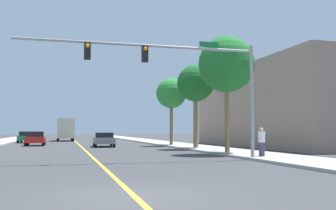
{
  "coord_description": "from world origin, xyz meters",
  "views": [
    {
      "loc": [
        -1.7,
        -9.6,
        1.61
      ],
      "look_at": [
        5.88,
        18.7,
        3.49
      ],
      "focal_mm": 41.78,
      "sensor_mm": 36.0,
      "label": 1
    }
  ],
  "objects_px": {
    "car_red": "(35,138)",
    "car_gray": "(104,139)",
    "delivery_truck": "(65,129)",
    "traffic_signal_mast": "(181,69)",
    "palm_far": "(171,94)",
    "palm_near": "(226,65)",
    "palm_mid": "(195,84)",
    "pedestrian": "(262,142)",
    "car_green": "(27,137)"
  },
  "relations": [
    {
      "from": "car_green",
      "to": "palm_mid",
      "type": "bearing_deg",
      "value": 127.65
    },
    {
      "from": "car_gray",
      "to": "delivery_truck",
      "type": "relative_size",
      "value": 0.65
    },
    {
      "from": "palm_far",
      "to": "car_gray",
      "type": "relative_size",
      "value": 1.45
    },
    {
      "from": "palm_near",
      "to": "car_gray",
      "type": "xyz_separation_m",
      "value": [
        -6.78,
        14.02,
        -5.28
      ]
    },
    {
      "from": "car_gray",
      "to": "delivery_truck",
      "type": "bearing_deg",
      "value": 101.35
    },
    {
      "from": "palm_mid",
      "to": "delivery_truck",
      "type": "distance_m",
      "value": 30.8
    },
    {
      "from": "pedestrian",
      "to": "car_green",
      "type": "bearing_deg",
      "value": -178.42
    },
    {
      "from": "palm_far",
      "to": "traffic_signal_mast",
      "type": "bearing_deg",
      "value": -103.94
    },
    {
      "from": "car_red",
      "to": "traffic_signal_mast",
      "type": "bearing_deg",
      "value": -69.22
    },
    {
      "from": "palm_far",
      "to": "car_red",
      "type": "height_order",
      "value": "palm_far"
    },
    {
      "from": "palm_near",
      "to": "delivery_truck",
      "type": "height_order",
      "value": "palm_near"
    },
    {
      "from": "traffic_signal_mast",
      "to": "car_gray",
      "type": "relative_size",
      "value": 2.69
    },
    {
      "from": "traffic_signal_mast",
      "to": "car_gray",
      "type": "height_order",
      "value": "traffic_signal_mast"
    },
    {
      "from": "traffic_signal_mast",
      "to": "palm_far",
      "type": "distance_m",
      "value": 19.37
    },
    {
      "from": "traffic_signal_mast",
      "to": "car_green",
      "type": "xyz_separation_m",
      "value": [
        -10.39,
        33.17,
        -4.08
      ]
    },
    {
      "from": "palm_mid",
      "to": "pedestrian",
      "type": "height_order",
      "value": "palm_mid"
    },
    {
      "from": "traffic_signal_mast",
      "to": "car_green",
      "type": "height_order",
      "value": "traffic_signal_mast"
    },
    {
      "from": "palm_near",
      "to": "pedestrian",
      "type": "relative_size",
      "value": 4.89
    },
    {
      "from": "traffic_signal_mast",
      "to": "pedestrian",
      "type": "bearing_deg",
      "value": 3.89
    },
    {
      "from": "traffic_signal_mast",
      "to": "car_red",
      "type": "bearing_deg",
      "value": 110.53
    },
    {
      "from": "traffic_signal_mast",
      "to": "palm_near",
      "type": "relative_size",
      "value": 1.61
    },
    {
      "from": "car_green",
      "to": "delivery_truck",
      "type": "bearing_deg",
      "value": -120.82
    },
    {
      "from": "traffic_signal_mast",
      "to": "car_red",
      "type": "xyz_separation_m",
      "value": [
        -8.72,
        23.28,
        -4.07
      ]
    },
    {
      "from": "car_gray",
      "to": "delivery_truck",
      "type": "height_order",
      "value": "delivery_truck"
    },
    {
      "from": "delivery_truck",
      "to": "car_green",
      "type": "bearing_deg",
      "value": -124.23
    },
    {
      "from": "car_gray",
      "to": "car_green",
      "type": "height_order",
      "value": "car_green"
    },
    {
      "from": "traffic_signal_mast",
      "to": "palm_far",
      "type": "relative_size",
      "value": 1.85
    },
    {
      "from": "car_gray",
      "to": "pedestrian",
      "type": "bearing_deg",
      "value": -67.13
    },
    {
      "from": "car_gray",
      "to": "palm_far",
      "type": "bearing_deg",
      "value": 2.72
    },
    {
      "from": "car_gray",
      "to": "pedestrian",
      "type": "xyz_separation_m",
      "value": [
        6.94,
        -18.4,
        0.21
      ]
    },
    {
      "from": "traffic_signal_mast",
      "to": "palm_far",
      "type": "height_order",
      "value": "palm_far"
    },
    {
      "from": "palm_mid",
      "to": "car_red",
      "type": "xyz_separation_m",
      "value": [
        -13.56,
        11.53,
        -4.76
      ]
    },
    {
      "from": "car_red",
      "to": "car_gray",
      "type": "xyz_separation_m",
      "value": [
        6.58,
        -4.55,
        -0.03
      ]
    },
    {
      "from": "traffic_signal_mast",
      "to": "delivery_truck",
      "type": "bearing_deg",
      "value": 97.94
    },
    {
      "from": "car_red",
      "to": "car_gray",
      "type": "height_order",
      "value": "car_red"
    },
    {
      "from": "palm_far",
      "to": "car_green",
      "type": "height_order",
      "value": "palm_far"
    },
    {
      "from": "traffic_signal_mast",
      "to": "car_green",
      "type": "distance_m",
      "value": 34.99
    },
    {
      "from": "traffic_signal_mast",
      "to": "pedestrian",
      "type": "xyz_separation_m",
      "value": [
        4.8,
        0.33,
        -3.89
      ]
    },
    {
      "from": "car_gray",
      "to": "pedestrian",
      "type": "height_order",
      "value": "pedestrian"
    },
    {
      "from": "palm_far",
      "to": "delivery_truck",
      "type": "bearing_deg",
      "value": 115.44
    },
    {
      "from": "traffic_signal_mast",
      "to": "delivery_truck",
      "type": "height_order",
      "value": "traffic_signal_mast"
    },
    {
      "from": "palm_mid",
      "to": "delivery_truck",
      "type": "height_order",
      "value": "palm_mid"
    },
    {
      "from": "traffic_signal_mast",
      "to": "pedestrian",
      "type": "height_order",
      "value": "traffic_signal_mast"
    },
    {
      "from": "traffic_signal_mast",
      "to": "car_red",
      "type": "relative_size",
      "value": 3.15
    },
    {
      "from": "palm_far",
      "to": "car_red",
      "type": "relative_size",
      "value": 1.7
    },
    {
      "from": "palm_far",
      "to": "delivery_truck",
      "type": "relative_size",
      "value": 0.95
    },
    {
      "from": "palm_near",
      "to": "car_green",
      "type": "relative_size",
      "value": 2.01
    },
    {
      "from": "car_gray",
      "to": "car_green",
      "type": "xyz_separation_m",
      "value": [
        -8.24,
        14.44,
        0.02
      ]
    },
    {
      "from": "palm_far",
      "to": "car_gray",
      "type": "bearing_deg",
      "value": -179.48
    },
    {
      "from": "car_green",
      "to": "traffic_signal_mast",
      "type": "bearing_deg",
      "value": 109.62
    }
  ]
}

